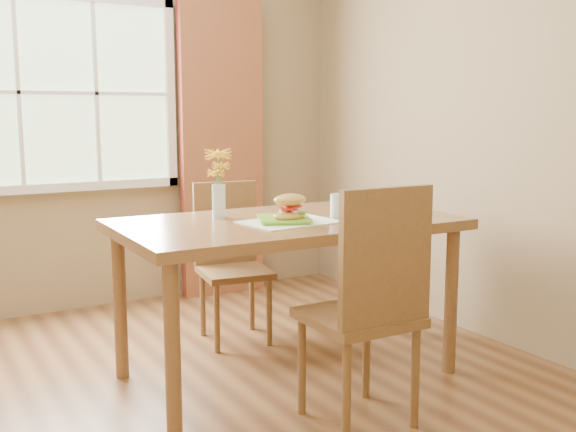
# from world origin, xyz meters

# --- Properties ---
(room) EXTENTS (4.24, 3.84, 2.74)m
(room) POSITION_xyz_m (0.00, 0.00, 1.35)
(room) COLOR brown
(room) RESTS_ON ground
(window) EXTENTS (1.62, 0.06, 1.32)m
(window) POSITION_xyz_m (0.00, 1.87, 1.50)
(window) COLOR #B7D6A1
(window) RESTS_ON room
(curtain_right) EXTENTS (0.65, 0.08, 2.20)m
(curtain_right) POSITION_xyz_m (1.15, 1.78, 1.10)
(curtain_right) COLOR maroon
(curtain_right) RESTS_ON room
(dining_table) EXTENTS (1.72, 0.99, 0.83)m
(dining_table) POSITION_xyz_m (0.73, 0.11, 0.75)
(dining_table) COLOR brown
(dining_table) RESTS_ON room
(chair_near) EXTENTS (0.46, 0.46, 1.07)m
(chair_near) POSITION_xyz_m (0.73, -0.61, 0.59)
(chair_near) COLOR brown
(chair_near) RESTS_ON room
(chair_far) EXTENTS (0.45, 0.45, 0.95)m
(chair_far) POSITION_xyz_m (0.75, 0.81, 0.52)
(chair_far) COLOR brown
(chair_far) RESTS_ON room
(placemat) EXTENTS (0.48, 0.37, 0.01)m
(placemat) POSITION_xyz_m (0.69, 0.01, 0.84)
(placemat) COLOR beige
(placemat) RESTS_ON dining_table
(plate) EXTENTS (0.33, 0.33, 0.01)m
(plate) POSITION_xyz_m (0.66, 0.02, 0.84)
(plate) COLOR #83DC37
(plate) RESTS_ON placemat
(croissant_sandwich) EXTENTS (0.19, 0.13, 0.13)m
(croissant_sandwich) POSITION_xyz_m (0.67, -0.03, 0.91)
(croissant_sandwich) COLOR gold
(croissant_sandwich) RESTS_ON plate
(water_glass) EXTENTS (0.08, 0.08, 0.12)m
(water_glass) POSITION_xyz_m (0.99, 0.02, 0.89)
(water_glass) COLOR silver
(water_glass) RESTS_ON dining_table
(flower_vase) EXTENTS (0.14, 0.14, 0.36)m
(flower_vase) POSITION_xyz_m (0.46, 0.33, 1.05)
(flower_vase) COLOR silver
(flower_vase) RESTS_ON dining_table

